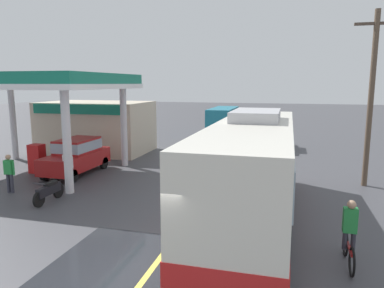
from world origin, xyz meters
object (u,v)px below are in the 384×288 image
object	(u,v)px
coach_bus_main	(252,171)
pedestrian_by_shop	(9,171)
car_trailing_behind_bus	(273,134)
car_at_pump	(77,155)
minibus_opposing_lane	(223,119)
pedestrian_near_pump	(68,165)
motorcycle_parked_forecourt	(49,191)
cyclist_on_shoulder	(349,236)

from	to	relation	value
coach_bus_main	pedestrian_by_shop	xyz separation A→B (m)	(-10.28, 0.51, -0.79)
car_trailing_behind_bus	coach_bus_main	bearing A→B (deg)	-90.18
car_at_pump	pedestrian_by_shop	bearing A→B (deg)	-104.27
coach_bus_main	minibus_opposing_lane	size ratio (longest dim) A/B	1.80
car_at_pump	pedestrian_by_shop	size ratio (longest dim) A/B	2.53
minibus_opposing_lane	car_trailing_behind_bus	distance (m)	7.45
coach_bus_main	pedestrian_near_pump	xyz separation A→B (m)	(-8.59, 2.24, -0.79)
motorcycle_parked_forecourt	pedestrian_by_shop	xyz separation A→B (m)	(-2.41, 0.66, 0.49)
pedestrian_by_shop	coach_bus_main	bearing A→B (deg)	-2.84
coach_bus_main	motorcycle_parked_forecourt	size ratio (longest dim) A/B	6.13
motorcycle_parked_forecourt	pedestrian_by_shop	distance (m)	2.55
pedestrian_by_shop	minibus_opposing_lane	bearing A→B (deg)	74.14
car_at_pump	minibus_opposing_lane	bearing A→B (deg)	73.78
cyclist_on_shoulder	car_at_pump	bearing A→B (deg)	151.39
pedestrian_near_pump	car_at_pump	bearing A→B (deg)	111.84
coach_bus_main	car_at_pump	size ratio (longest dim) A/B	2.63
minibus_opposing_lane	cyclist_on_shoulder	bearing A→B (deg)	-72.05
pedestrian_near_pump	cyclist_on_shoulder	bearing A→B (deg)	-22.49
car_at_pump	motorcycle_parked_forecourt	size ratio (longest dim) A/B	2.33
coach_bus_main	pedestrian_near_pump	distance (m)	8.91
cyclist_on_shoulder	pedestrian_near_pump	bearing A→B (deg)	157.51
motorcycle_parked_forecourt	coach_bus_main	bearing A→B (deg)	1.12
coach_bus_main	car_trailing_behind_bus	xyz separation A→B (m)	(0.05, 14.58, -0.71)
minibus_opposing_lane	cyclist_on_shoulder	distance (m)	23.97
cyclist_on_shoulder	motorcycle_parked_forecourt	world-z (taller)	cyclist_on_shoulder
minibus_opposing_lane	motorcycle_parked_forecourt	bearing A→B (deg)	-98.94
pedestrian_near_pump	motorcycle_parked_forecourt	bearing A→B (deg)	-73.15
coach_bus_main	cyclist_on_shoulder	world-z (taller)	coach_bus_main
cyclist_on_shoulder	motorcycle_parked_forecourt	bearing A→B (deg)	167.78
coach_bus_main	cyclist_on_shoulder	size ratio (longest dim) A/B	6.07
car_at_pump	cyclist_on_shoulder	bearing A→B (deg)	-28.61
coach_bus_main	motorcycle_parked_forecourt	world-z (taller)	coach_bus_main
minibus_opposing_lane	car_at_pump	bearing A→B (deg)	-106.22
minibus_opposing_lane	pedestrian_near_pump	size ratio (longest dim) A/B	3.69
car_at_pump	pedestrian_near_pump	bearing A→B (deg)	-68.16
cyclist_on_shoulder	pedestrian_by_shop	distance (m)	13.35
coach_bus_main	car_trailing_behind_bus	size ratio (longest dim) A/B	2.63
minibus_opposing_lane	motorcycle_parked_forecourt	size ratio (longest dim) A/B	3.41
car_at_pump	motorcycle_parked_forecourt	bearing A→B (deg)	-70.90
coach_bus_main	car_at_pump	xyz separation A→B (m)	(-9.35, 4.15, -0.71)
car_at_pump	pedestrian_near_pump	xyz separation A→B (m)	(0.76, -1.90, -0.08)
minibus_opposing_lane	pedestrian_near_pump	bearing A→B (deg)	-102.31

